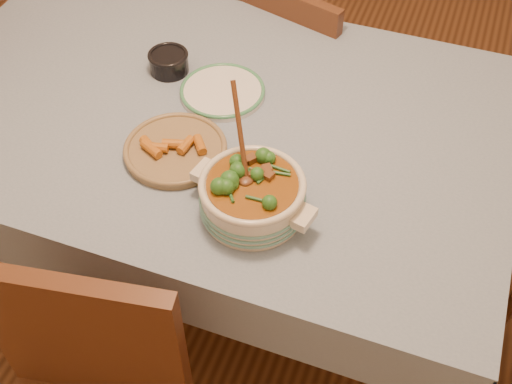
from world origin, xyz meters
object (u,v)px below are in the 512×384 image
dining_table (210,134)px  fried_plate (175,148)px  condiment_bowl (169,61)px  white_plate (222,91)px  chair_far (300,69)px  stew_casserole (252,193)px

dining_table → fried_plate: 0.22m
dining_table → condiment_bowl: condiment_bowl is taller
dining_table → white_plate: (0.01, 0.07, 0.10)m
chair_far → condiment_bowl: bearing=77.7°
dining_table → condiment_bowl: size_ratio=11.21×
white_plate → dining_table: bearing=-100.3°
dining_table → white_plate: white_plate is taller
stew_casserole → chair_far: (-0.15, 0.91, -0.34)m
fried_plate → dining_table: bearing=86.4°
stew_casserole → condiment_bowl: (-0.41, 0.42, -0.03)m
stew_casserole → fried_plate: (-0.25, 0.11, -0.04)m
dining_table → chair_far: 0.64m
stew_casserole → white_plate: 0.44m
white_plate → condiment_bowl: bearing=166.2°
white_plate → condiment_bowl: condiment_bowl is taller
white_plate → fried_plate: (-0.03, -0.26, 0.01)m
white_plate → stew_casserole: bearing=-58.6°
fried_plate → condiment_bowl: bearing=117.8°
stew_casserole → chair_far: size_ratio=0.38×
condiment_bowl → chair_far: chair_far is taller
white_plate → chair_far: size_ratio=0.37×
white_plate → fried_plate: 0.26m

